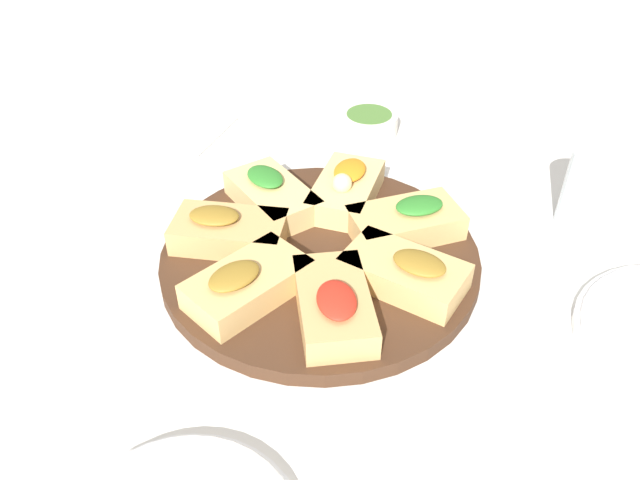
% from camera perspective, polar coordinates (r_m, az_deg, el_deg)
% --- Properties ---
extents(ground_plane, '(3.00, 3.00, 0.00)m').
position_cam_1_polar(ground_plane, '(0.70, 0.00, -2.07)').
color(ground_plane, silver).
extents(serving_board, '(0.35, 0.35, 0.02)m').
position_cam_1_polar(serving_board, '(0.69, 0.00, -1.54)').
color(serving_board, '#422819').
rests_on(serving_board, ground_plane).
extents(focaccia_slice_0, '(0.14, 0.12, 0.04)m').
position_cam_1_polar(focaccia_slice_0, '(0.64, 7.78, -2.94)').
color(focaccia_slice_0, tan).
rests_on(focaccia_slice_0, serving_board).
extents(focaccia_slice_1, '(0.14, 0.10, 0.04)m').
position_cam_1_polar(focaccia_slice_1, '(0.71, 7.90, 1.72)').
color(focaccia_slice_1, tan).
rests_on(focaccia_slice_1, serving_board).
extents(focaccia_slice_2, '(0.10, 0.14, 0.05)m').
position_cam_1_polar(focaccia_slice_2, '(0.75, 2.40, 4.68)').
color(focaccia_slice_2, '#DBB775').
rests_on(focaccia_slice_2, serving_board).
extents(focaccia_slice_3, '(0.12, 0.14, 0.04)m').
position_cam_1_polar(focaccia_slice_3, '(0.75, -4.43, 4.12)').
color(focaccia_slice_3, '#DBB775').
rests_on(focaccia_slice_3, serving_board).
extents(focaccia_slice_4, '(0.13, 0.09, 0.04)m').
position_cam_1_polar(focaccia_slice_4, '(0.69, -8.39, 0.88)').
color(focaccia_slice_4, tan).
rests_on(focaccia_slice_4, serving_board).
extents(focaccia_slice_5, '(0.14, 0.13, 0.04)m').
position_cam_1_polar(focaccia_slice_5, '(0.62, -6.71, -3.97)').
color(focaccia_slice_5, tan).
rests_on(focaccia_slice_5, serving_board).
extents(focaccia_slice_6, '(0.08, 0.13, 0.04)m').
position_cam_1_polar(focaccia_slice_6, '(0.60, 1.29, -5.88)').
color(focaccia_slice_6, tan).
rests_on(focaccia_slice_6, serving_board).
extents(water_glass, '(0.06, 0.06, 0.10)m').
position_cam_1_polar(water_glass, '(0.79, 23.59, 4.22)').
color(water_glass, silver).
rests_on(water_glass, ground_plane).
extents(napkin_stack, '(0.18, 0.17, 0.01)m').
position_cam_1_polar(napkin_stack, '(0.98, -13.02, 9.99)').
color(napkin_stack, white).
rests_on(napkin_stack, ground_plane).
extents(dipping_bowl, '(0.09, 0.09, 0.03)m').
position_cam_1_polar(dipping_bowl, '(0.94, 4.49, 10.67)').
color(dipping_bowl, silver).
rests_on(dipping_bowl, ground_plane).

